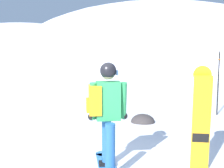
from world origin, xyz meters
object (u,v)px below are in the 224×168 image
Objects in this scene: spare_snowboard at (201,118)px; piste_marker_near at (218,78)px; snowboarder_main at (106,115)px; rock_mid at (143,122)px.

spare_snowboard is 0.90× the size of piste_marker_near.
spare_snowboard is at bearing -106.17° from piste_marker_near.
snowboarder_main is 1.08× the size of spare_snowboard.
spare_snowboard reaches higher than rock_mid.
piste_marker_near is (1.16, 4.00, 0.21)m from spare_snowboard.
piste_marker_near reaches higher than snowboarder_main.
spare_snowboard is 4.17m from piste_marker_near.
piste_marker_near is at bearing 58.47° from snowboarder_main.
snowboarder_main is 2.91× the size of rock_mid.
spare_snowboard is 2.69× the size of rock_mid.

